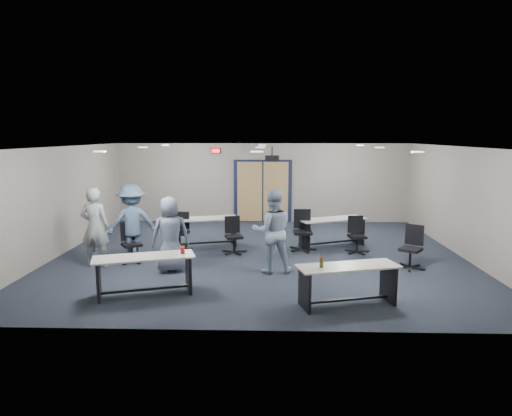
{
  "coord_description": "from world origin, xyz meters",
  "views": [
    {
      "loc": [
        0.25,
        -11.14,
        2.98
      ],
      "look_at": [
        -0.08,
        -0.3,
        1.24
      ],
      "focal_mm": 32.0,
      "sensor_mm": 36.0,
      "label": 1
    }
  ],
  "objects_px": {
    "chair_loose_right": "(411,248)",
    "person_gray": "(95,227)",
    "chair_back_a": "(179,231)",
    "chair_back_c": "(303,231)",
    "person_lightblue": "(272,231)",
    "chair_back_d": "(357,235)",
    "chair_loose_left": "(132,243)",
    "chair_back_b": "(234,235)",
    "person_back": "(132,223)",
    "person_plaid": "(170,234)",
    "table_front_left": "(145,268)",
    "table_back_right": "(332,227)",
    "table_front_right": "(347,278)",
    "table_back_left": "(202,227)"
  },
  "relations": [
    {
      "from": "table_back_left",
      "to": "person_plaid",
      "type": "height_order",
      "value": "person_plaid"
    },
    {
      "from": "chair_loose_right",
      "to": "person_gray",
      "type": "bearing_deg",
      "value": -144.1
    },
    {
      "from": "table_back_right",
      "to": "chair_back_d",
      "type": "bearing_deg",
      "value": -75.36
    },
    {
      "from": "chair_loose_right",
      "to": "chair_back_a",
      "type": "bearing_deg",
      "value": -160.36
    },
    {
      "from": "chair_back_a",
      "to": "chair_back_b",
      "type": "height_order",
      "value": "chair_back_a"
    },
    {
      "from": "chair_back_d",
      "to": "person_gray",
      "type": "bearing_deg",
      "value": -173.25
    },
    {
      "from": "person_gray",
      "to": "chair_back_d",
      "type": "bearing_deg",
      "value": -162.62
    },
    {
      "from": "table_back_right",
      "to": "person_gray",
      "type": "xyz_separation_m",
      "value": [
        -5.63,
        -2.13,
        0.4
      ]
    },
    {
      "from": "chair_loose_left",
      "to": "person_back",
      "type": "relative_size",
      "value": 0.51
    },
    {
      "from": "table_front_right",
      "to": "table_back_left",
      "type": "distance_m",
      "value": 5.26
    },
    {
      "from": "chair_loose_right",
      "to": "person_gray",
      "type": "xyz_separation_m",
      "value": [
        -7.12,
        -0.05,
        0.42
      ]
    },
    {
      "from": "chair_back_d",
      "to": "chair_loose_right",
      "type": "bearing_deg",
      "value": -62.09
    },
    {
      "from": "chair_back_a",
      "to": "person_lightblue",
      "type": "bearing_deg",
      "value": -30.01
    },
    {
      "from": "chair_back_b",
      "to": "person_plaid",
      "type": "relative_size",
      "value": 0.55
    },
    {
      "from": "person_plaid",
      "to": "person_lightblue",
      "type": "height_order",
      "value": "person_lightblue"
    },
    {
      "from": "table_front_left",
      "to": "table_front_right",
      "type": "distance_m",
      "value": 3.73
    },
    {
      "from": "chair_back_a",
      "to": "chair_back_d",
      "type": "xyz_separation_m",
      "value": [
        4.59,
        -0.2,
        -0.02
      ]
    },
    {
      "from": "chair_back_d",
      "to": "person_gray",
      "type": "relative_size",
      "value": 0.51
    },
    {
      "from": "chair_back_d",
      "to": "person_plaid",
      "type": "distance_m",
      "value": 4.74
    },
    {
      "from": "chair_back_a",
      "to": "chair_back_c",
      "type": "bearing_deg",
      "value": 7.96
    },
    {
      "from": "chair_back_c",
      "to": "chair_loose_right",
      "type": "height_order",
      "value": "chair_back_c"
    },
    {
      "from": "table_front_left",
      "to": "table_back_right",
      "type": "distance_m",
      "value": 5.63
    },
    {
      "from": "table_front_right",
      "to": "chair_back_c",
      "type": "bearing_deg",
      "value": 82.62
    },
    {
      "from": "chair_loose_right",
      "to": "chair_back_b",
      "type": "bearing_deg",
      "value": -161.6
    },
    {
      "from": "person_back",
      "to": "chair_back_c",
      "type": "bearing_deg",
      "value": 171.03
    },
    {
      "from": "chair_loose_right",
      "to": "person_gray",
      "type": "distance_m",
      "value": 7.13
    },
    {
      "from": "table_front_left",
      "to": "chair_loose_right",
      "type": "relative_size",
      "value": 1.98
    },
    {
      "from": "chair_loose_left",
      "to": "person_gray",
      "type": "distance_m",
      "value": 0.91
    },
    {
      "from": "chair_back_c",
      "to": "chair_loose_left",
      "type": "height_order",
      "value": "chair_back_c"
    },
    {
      "from": "table_front_left",
      "to": "person_lightblue",
      "type": "relative_size",
      "value": 1.06
    },
    {
      "from": "person_lightblue",
      "to": "table_front_left",
      "type": "bearing_deg",
      "value": 24.38
    },
    {
      "from": "person_lightblue",
      "to": "chair_loose_left",
      "type": "bearing_deg",
      "value": -19.57
    },
    {
      "from": "chair_back_d",
      "to": "person_plaid",
      "type": "bearing_deg",
      "value": -164.78
    },
    {
      "from": "table_front_right",
      "to": "chair_loose_right",
      "type": "relative_size",
      "value": 1.92
    },
    {
      "from": "person_plaid",
      "to": "chair_loose_left",
      "type": "bearing_deg",
      "value": -49.36
    },
    {
      "from": "table_front_right",
      "to": "person_plaid",
      "type": "xyz_separation_m",
      "value": [
        -3.54,
        1.93,
        0.34
      ]
    },
    {
      "from": "table_front_right",
      "to": "chair_loose_right",
      "type": "bearing_deg",
      "value": 36.89
    },
    {
      "from": "chair_back_c",
      "to": "person_plaid",
      "type": "bearing_deg",
      "value": -149.31
    },
    {
      "from": "table_front_left",
      "to": "person_gray",
      "type": "height_order",
      "value": "person_gray"
    },
    {
      "from": "table_front_left",
      "to": "chair_back_d",
      "type": "xyz_separation_m",
      "value": [
        4.56,
        3.24,
        -0.05
      ]
    },
    {
      "from": "chair_loose_left",
      "to": "person_plaid",
      "type": "bearing_deg",
      "value": -63.48
    },
    {
      "from": "table_front_right",
      "to": "table_back_right",
      "type": "height_order",
      "value": "table_front_right"
    },
    {
      "from": "chair_back_d",
      "to": "chair_back_c",
      "type": "bearing_deg",
      "value": 166.0
    },
    {
      "from": "person_back",
      "to": "chair_loose_right",
      "type": "bearing_deg",
      "value": 152.34
    },
    {
      "from": "chair_back_d",
      "to": "chair_loose_left",
      "type": "height_order",
      "value": "chair_loose_left"
    },
    {
      "from": "chair_back_b",
      "to": "chair_loose_right",
      "type": "height_order",
      "value": "chair_loose_right"
    },
    {
      "from": "table_front_left",
      "to": "chair_loose_right",
      "type": "bearing_deg",
      "value": 0.91
    },
    {
      "from": "table_front_right",
      "to": "chair_back_c",
      "type": "relative_size",
      "value": 1.77
    },
    {
      "from": "chair_back_a",
      "to": "person_back",
      "type": "distance_m",
      "value": 1.45
    },
    {
      "from": "person_lightblue",
      "to": "person_back",
      "type": "relative_size",
      "value": 1.0
    }
  ]
}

